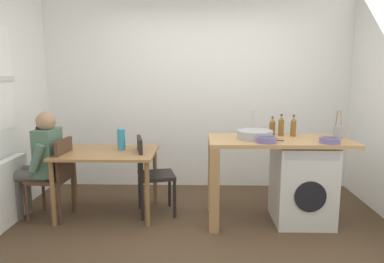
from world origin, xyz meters
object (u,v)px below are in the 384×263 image
at_px(washing_machine, 302,183).
at_px(bottle_clear_small, 293,127).
at_px(mixing_bowl, 266,139).
at_px(utensil_crock, 338,132).
at_px(seated_person, 41,159).
at_px(bottle_squat_brown, 281,126).
at_px(chair_opposite, 150,171).
at_px(bottle_tall_green, 272,127).
at_px(dining_table, 107,160).
at_px(vase, 121,139).
at_px(chair_person_seat, 56,174).
at_px(colander, 330,140).

distance_m(washing_machine, bottle_clear_small, 0.63).
distance_m(mixing_bowl, utensil_crock, 0.85).
xyz_separation_m(mixing_bowl, utensil_crock, (0.81, 0.25, 0.04)).
relative_size(bottle_clear_small, utensil_crock, 0.79).
distance_m(seated_person, bottle_squat_brown, 2.69).
bearing_deg(seated_person, bottle_squat_brown, -83.32).
height_order(chair_opposite, bottle_tall_green, bottle_tall_green).
distance_m(dining_table, washing_machine, 2.17).
distance_m(bottle_clear_small, vase, 1.94).
bearing_deg(bottle_squat_brown, chair_person_seat, -176.43).
xyz_separation_m(washing_machine, bottle_squat_brown, (-0.21, 0.20, 0.60)).
xyz_separation_m(bottle_squat_brown, mixing_bowl, (-0.23, -0.39, -0.08)).
xyz_separation_m(dining_table, chair_person_seat, (-0.55, -0.10, -0.14)).
height_order(washing_machine, mixing_bowl, mixing_bowl).
xyz_separation_m(bottle_tall_green, utensil_crock, (0.66, -0.19, -0.02)).
distance_m(utensil_crock, colander, 0.33).
xyz_separation_m(mixing_bowl, colander, (0.63, -0.02, -0.00)).
relative_size(utensil_crock, colander, 1.50).
distance_m(bottle_squat_brown, colander, 0.58).
bearing_deg(washing_machine, colander, -49.26).
relative_size(dining_table, seated_person, 0.92).
height_order(utensil_crock, vase, utensil_crock).
bearing_deg(washing_machine, mixing_bowl, -155.82).
bearing_deg(washing_machine, bottle_tall_green, 140.68).
bearing_deg(utensil_crock, bottle_squat_brown, 165.96).
xyz_separation_m(bottle_clear_small, colander, (0.27, -0.39, -0.08)).
height_order(bottle_clear_small, vase, bottle_clear_small).
bearing_deg(dining_table, washing_machine, -3.85).
bearing_deg(chair_person_seat, mixing_bowl, -92.46).
distance_m(chair_person_seat, bottle_tall_green, 2.47).
height_order(chair_opposite, bottle_squat_brown, bottle_squat_brown).
bearing_deg(bottle_tall_green, vase, 179.91).
relative_size(washing_machine, vase, 3.56).
distance_m(dining_table, mixing_bowl, 1.78).
height_order(bottle_tall_green, mixing_bowl, bottle_tall_green).
relative_size(seated_person, vase, 4.96).
bearing_deg(dining_table, colander, -8.79).
distance_m(chair_opposite, seated_person, 1.20).
bearing_deg(bottle_tall_green, dining_table, -177.01).
relative_size(chair_opposite, colander, 4.50).
height_order(washing_machine, vase, vase).
xyz_separation_m(chair_opposite, washing_machine, (1.68, -0.18, -0.08)).
xyz_separation_m(bottle_tall_green, vase, (-1.71, 0.00, -0.15)).
bearing_deg(colander, bottle_squat_brown, 133.68).
bearing_deg(bottle_clear_small, bottle_squat_brown, 168.49).
distance_m(colander, vase, 2.25).
bearing_deg(chair_person_seat, bottle_squat_brown, -82.89).
height_order(chair_person_seat, vase, vase).
bearing_deg(chair_opposite, mixing_bowl, 59.54).
height_order(washing_machine, bottle_squat_brown, bottle_squat_brown).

